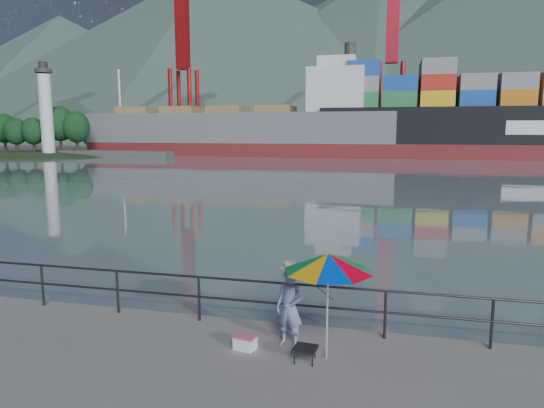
{
  "coord_description": "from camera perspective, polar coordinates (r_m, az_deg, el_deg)",
  "views": [
    {
      "loc": [
        4.94,
        -7.88,
        4.19
      ],
      "look_at": [
        1.63,
        6.0,
        2.0
      ],
      "focal_mm": 32.0,
      "sensor_mm": 36.0,
      "label": 1
    }
  ],
  "objects": [
    {
      "name": "harbor_water",
      "position": [
        138.03,
        11.43,
        6.81
      ],
      "size": [
        500.0,
        280.0,
        0.0
      ],
      "primitive_type": "cube",
      "color": "slate",
      "rests_on": "ground"
    },
    {
      "name": "far_dock",
      "position": [
        101.09,
        16.36,
        5.99
      ],
      "size": [
        200.0,
        40.0,
        0.4
      ],
      "primitive_type": "cube",
      "color": "#514F4C",
      "rests_on": "ground"
    },
    {
      "name": "guardrail",
      "position": [
        11.38,
        -13.33,
        -10.32
      ],
      "size": [
        22.0,
        0.06,
        1.03
      ],
      "color": "#2D3033",
      "rests_on": "ground"
    },
    {
      "name": "mountains",
      "position": [
        220.51,
        23.07,
        16.22
      ],
      "size": [
        600.0,
        332.8,
        80.0
      ],
      "color": "#385147",
      "rests_on": "ground"
    },
    {
      "name": "lighthouse_islet",
      "position": [
        92.12,
        -27.3,
        5.31
      ],
      "size": [
        48.0,
        26.4,
        19.2
      ],
      "color": "#263F1E",
      "rests_on": "ground"
    },
    {
      "name": "container_stacks",
      "position": [
        105.78,
        28.84,
        6.98
      ],
      "size": [
        58.0,
        8.4,
        7.8
      ],
      "color": "orange",
      "rests_on": "ground"
    },
    {
      "name": "fisherman",
      "position": [
        9.6,
        2.07,
        -12.1
      ],
      "size": [
        0.65,
        0.51,
        1.56
      ],
      "primitive_type": "imported",
      "rotation": [
        0.0,
        0.0,
        -0.27
      ],
      "color": "#19469A",
      "rests_on": "ground"
    },
    {
      "name": "beach_umbrella",
      "position": [
        8.82,
        6.62,
        -6.87
      ],
      "size": [
        1.83,
        1.83,
        2.0
      ],
      "color": "white",
      "rests_on": "ground"
    },
    {
      "name": "folding_stool",
      "position": [
        9.26,
        3.9,
        -17.2
      ],
      "size": [
        0.45,
        0.45,
        0.27
      ],
      "color": "black",
      "rests_on": "ground"
    },
    {
      "name": "cooler_bag",
      "position": [
        9.73,
        -3.19,
        -16.03
      ],
      "size": [
        0.45,
        0.36,
        0.23
      ],
      "primitive_type": "cube",
      "rotation": [
        0.0,
        0.0,
        -0.24
      ],
      "color": "white",
      "rests_on": "ground"
    },
    {
      "name": "fishing_rod",
      "position": [
        10.97,
        4.69,
        -13.75
      ],
      "size": [
        0.79,
        1.71,
        1.32
      ],
      "primitive_type": "cylinder",
      "rotation": [
        0.96,
        0.0,
        -0.43
      ],
      "color": "black",
      "rests_on": "ground"
    },
    {
      "name": "bulk_carrier",
      "position": [
        84.54,
        -2.78,
        8.65
      ],
      "size": [
        53.31,
        9.23,
        14.5
      ],
      "color": "maroon",
      "rests_on": "ground"
    }
  ]
}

